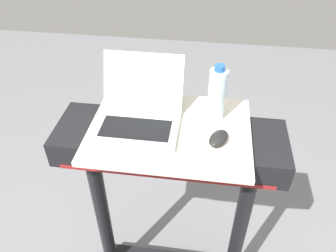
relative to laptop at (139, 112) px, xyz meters
The scene contains 4 objects.
desk_board 0.14m from the laptop, 10.89° to the right, with size 0.61×0.46×0.02m, color beige.
laptop is the anchor object (origin of this frame).
computer_mouse 0.32m from the laptop, 14.16° to the right, with size 0.06×0.10×0.03m, color black.
water_bottle 0.30m from the laptop, 13.48° to the left, with size 0.07×0.07×0.23m.
Camera 1 is at (0.13, -0.28, 2.00)m, focal length 36.12 mm.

